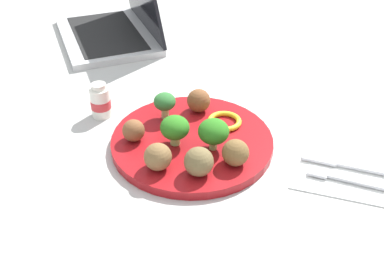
% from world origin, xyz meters
% --- Properties ---
extents(ground_plane, '(4.00, 4.00, 0.00)m').
position_xyz_m(ground_plane, '(0.00, 0.00, 0.00)').
color(ground_plane, '#B2B2AD').
extents(plate, '(0.28, 0.28, 0.02)m').
position_xyz_m(plate, '(0.00, 0.00, 0.01)').
color(plate, maroon).
rests_on(plate, ground_plane).
extents(broccoli_floret_near_rim, '(0.04, 0.04, 0.05)m').
position_xyz_m(broccoli_floret_near_rim, '(0.07, -0.04, 0.05)').
color(broccoli_floret_near_rim, '#9FBA75').
rests_on(broccoli_floret_near_rim, plate).
extents(broccoli_floret_back_right, '(0.05, 0.05, 0.05)m').
position_xyz_m(broccoli_floret_back_right, '(0.02, 0.03, 0.05)').
color(broccoli_floret_back_right, '#9BCE71').
rests_on(broccoli_floret_back_right, plate).
extents(broccoli_floret_back_left, '(0.05, 0.05, 0.05)m').
position_xyz_m(broccoli_floret_back_left, '(-0.04, 0.01, 0.05)').
color(broccoli_floret_back_left, '#9AC269').
rests_on(broccoli_floret_back_left, plate).
extents(meatball_back_right, '(0.05, 0.05, 0.05)m').
position_xyz_m(meatball_back_right, '(-0.05, 0.08, 0.04)').
color(meatball_back_right, brown).
rests_on(meatball_back_right, plate).
extents(meatball_far_rim, '(0.04, 0.04, 0.04)m').
position_xyz_m(meatball_far_rim, '(0.01, 0.10, 0.04)').
color(meatball_far_rim, brown).
rests_on(meatball_far_rim, plate).
extents(meatball_front_right, '(0.04, 0.04, 0.04)m').
position_xyz_m(meatball_front_right, '(-0.09, 0.04, 0.04)').
color(meatball_front_right, brown).
rests_on(meatball_front_right, plate).
extents(meatball_front_left, '(0.04, 0.04, 0.04)m').
position_xyz_m(meatball_front_left, '(0.09, 0.05, 0.04)').
color(meatball_front_left, brown).
rests_on(meatball_front_left, plate).
extents(meatball_mid_right, '(0.04, 0.04, 0.04)m').
position_xyz_m(meatball_mid_right, '(0.02, -0.08, 0.04)').
color(meatball_mid_right, brown).
rests_on(meatball_mid_right, plate).
extents(pepper_ring_mid_right, '(0.08, 0.08, 0.01)m').
position_xyz_m(pepper_ring_mid_right, '(-0.04, -0.06, 0.02)').
color(pepper_ring_mid_right, yellow).
rests_on(pepper_ring_mid_right, plate).
extents(napkin, '(0.18, 0.14, 0.01)m').
position_xyz_m(napkin, '(-0.26, -0.03, 0.00)').
color(napkin, white).
rests_on(napkin, ground_plane).
extents(fork, '(0.12, 0.02, 0.01)m').
position_xyz_m(fork, '(-0.25, -0.01, 0.01)').
color(fork, silver).
rests_on(fork, napkin).
extents(knife, '(0.15, 0.03, 0.01)m').
position_xyz_m(knife, '(-0.25, -0.04, 0.01)').
color(knife, silver).
rests_on(knife, napkin).
extents(yogurt_bottle, '(0.04, 0.04, 0.07)m').
position_xyz_m(yogurt_bottle, '(0.20, -0.02, 0.03)').
color(yogurt_bottle, white).
rests_on(yogurt_bottle, ground_plane).
extents(laptop, '(0.38, 0.38, 0.21)m').
position_xyz_m(laptop, '(0.37, -0.35, 0.04)').
color(laptop, '#BBBBBB').
rests_on(laptop, ground_plane).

